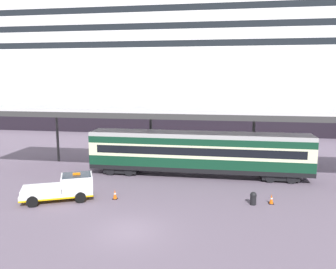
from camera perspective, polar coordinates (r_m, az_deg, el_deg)
The scene contains 8 objects.
ground_plane at distance 21.47m, azimuth -6.53°, elevation -15.75°, with size 400.00×400.00×0.00m, color slate.
cruise_ship at distance 66.36m, azimuth 18.82°, elevation 10.84°, with size 172.26×22.92×31.96m.
platform_canopy at distance 31.68m, azimuth 5.25°, elevation 3.98°, with size 41.71×6.28×6.34m.
train_carriage at distance 31.87m, azimuth 5.09°, elevation -2.92°, with size 20.31×2.81×4.11m.
service_truck at distance 27.16m, azimuth -16.93°, elevation -8.38°, with size 5.57×3.98×2.02m.
traffic_cone_near at distance 26.46m, azimuth 16.88°, elevation -10.29°, with size 0.36×0.36×0.73m.
traffic_cone_mid at distance 26.61m, azimuth -8.85°, elevation -9.85°, with size 0.36×0.36×0.76m.
quay_bollard at distance 25.92m, azimuth 14.05°, elevation -10.22°, with size 0.48×0.48×0.96m.
Camera 1 is at (5.42, -18.66, 9.14)m, focal length 36.50 mm.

